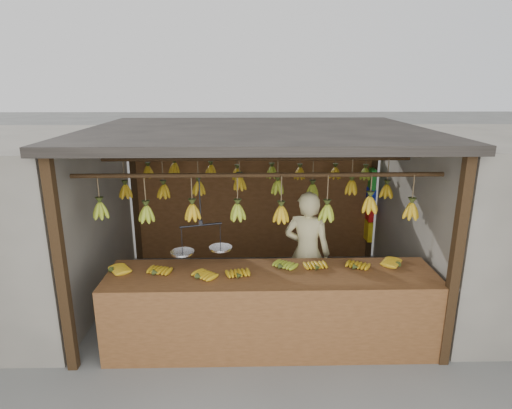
{
  "coord_description": "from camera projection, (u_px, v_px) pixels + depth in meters",
  "views": [
    {
      "loc": [
        -0.13,
        -5.48,
        2.96
      ],
      "look_at": [
        0.0,
        0.3,
        1.3
      ],
      "focal_mm": 30.0,
      "sensor_mm": 36.0,
      "label": 1
    }
  ],
  "objects": [
    {
      "name": "ground",
      "position": [
        256.0,
        298.0,
        6.09
      ],
      "size": [
        80.0,
        80.0,
        0.0
      ],
      "primitive_type": "plane",
      "color": "#5B5B57"
    },
    {
      "name": "stall",
      "position": [
        256.0,
        157.0,
        5.86
      ],
      "size": [
        4.3,
        3.3,
        2.4
      ],
      "color": "black",
      "rests_on": "ground"
    },
    {
      "name": "counter",
      "position": [
        272.0,
        294.0,
        4.71
      ],
      "size": [
        3.78,
        0.84,
        0.96
      ],
      "color": "brown",
      "rests_on": "ground"
    },
    {
      "name": "hanging_bananas",
      "position": [
        257.0,
        189.0,
        5.66
      ],
      "size": [
        3.62,
        2.25,
        0.38
      ],
      "color": "#92A523",
      "rests_on": "ground"
    },
    {
      "name": "balance_scale",
      "position": [
        202.0,
        246.0,
        4.78
      ],
      "size": [
        0.67,
        0.38,
        0.87
      ],
      "color": "black",
      "rests_on": "ground"
    },
    {
      "name": "vendor",
      "position": [
        307.0,
        253.0,
        5.55
      ],
      "size": [
        0.69,
        0.56,
        1.65
      ],
      "primitive_type": "imported",
      "rotation": [
        0.0,
        0.0,
        2.83
      ],
      "color": "beige",
      "rests_on": "ground"
    },
    {
      "name": "bag_bundles",
      "position": [
        370.0,
        205.0,
        7.16
      ],
      "size": [
        0.08,
        0.26,
        1.24
      ],
      "color": "#199926",
      "rests_on": "ground"
    }
  ]
}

